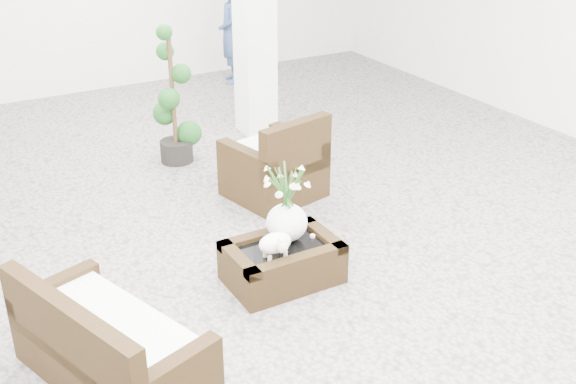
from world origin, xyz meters
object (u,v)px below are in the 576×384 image
loveseat (111,333)px  topiary (173,96)px  armchair (274,155)px  coffee_table (282,264)px

loveseat → topiary: bearing=-46.5°
loveseat → armchair: bearing=-67.8°
armchair → topiary: bearing=-80.7°
coffee_table → topiary: topiary is taller
armchair → topiary: topiary is taller
armchair → loveseat: armchair is taller
armchair → topiary: (-0.53, 1.34, 0.33)m
coffee_table → armchair: armchair is taller
coffee_table → armchair: bearing=63.7°
topiary → armchair: bearing=-68.4°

